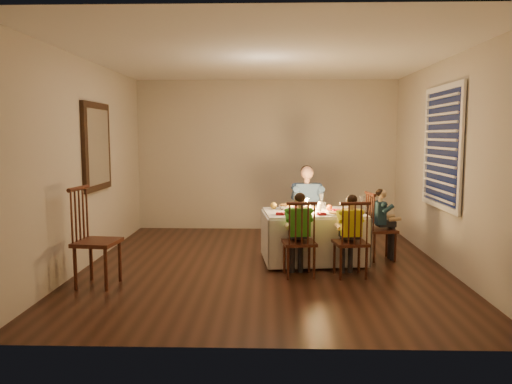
{
  "coord_description": "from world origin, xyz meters",
  "views": [
    {
      "loc": [
        0.07,
        -6.22,
        1.65
      ],
      "look_at": [
        -0.11,
        0.15,
        0.92
      ],
      "focal_mm": 35.0,
      "sensor_mm": 36.0,
      "label": 1
    }
  ],
  "objects_px": {
    "serving_bowl": "(287,207)",
    "chair_extra": "(99,285)",
    "chair_adult": "(306,250)",
    "chair_end": "(380,259)",
    "chair_near_left": "(299,276)",
    "adult": "(306,250)",
    "child_yellow": "(350,276)",
    "chair_near_right": "(350,276)",
    "child_green": "(299,276)",
    "dining_table": "(313,226)",
    "child_teal": "(380,259)"
  },
  "relations": [
    {
      "from": "chair_near_right",
      "to": "child_teal",
      "type": "distance_m",
      "value": 0.97
    },
    {
      "from": "chair_near_left",
      "to": "serving_bowl",
      "type": "relative_size",
      "value": 4.21
    },
    {
      "from": "chair_extra",
      "to": "child_green",
      "type": "relative_size",
      "value": 1.11
    },
    {
      "from": "chair_end",
      "to": "chair_extra",
      "type": "distance_m",
      "value": 3.59
    },
    {
      "from": "chair_end",
      "to": "adult",
      "type": "xyz_separation_m",
      "value": [
        -0.95,
        0.55,
        0.0
      ]
    },
    {
      "from": "adult",
      "to": "child_yellow",
      "type": "distance_m",
      "value": 1.43
    },
    {
      "from": "chair_near_left",
      "to": "chair_end",
      "type": "distance_m",
      "value": 1.4
    },
    {
      "from": "dining_table",
      "to": "child_teal",
      "type": "height_order",
      "value": "dining_table"
    },
    {
      "from": "dining_table",
      "to": "child_teal",
      "type": "bearing_deg",
      "value": 1.67
    },
    {
      "from": "chair_adult",
      "to": "adult",
      "type": "bearing_deg",
      "value": 0.0
    },
    {
      "from": "chair_end",
      "to": "adult",
      "type": "distance_m",
      "value": 1.1
    },
    {
      "from": "dining_table",
      "to": "chair_near_right",
      "type": "relative_size",
      "value": 1.52
    },
    {
      "from": "dining_table",
      "to": "chair_end",
      "type": "height_order",
      "value": "dining_table"
    },
    {
      "from": "child_green",
      "to": "serving_bowl",
      "type": "height_order",
      "value": "serving_bowl"
    },
    {
      "from": "chair_adult",
      "to": "chair_end",
      "type": "xyz_separation_m",
      "value": [
        0.95,
        -0.55,
        0.0
      ]
    },
    {
      "from": "chair_adult",
      "to": "chair_extra",
      "type": "bearing_deg",
      "value": -148.53
    },
    {
      "from": "adult",
      "to": "child_teal",
      "type": "height_order",
      "value": "adult"
    },
    {
      "from": "dining_table",
      "to": "chair_end",
      "type": "relative_size",
      "value": 1.52
    },
    {
      "from": "serving_bowl",
      "to": "chair_extra",
      "type": "bearing_deg",
      "value": -148.36
    },
    {
      "from": "chair_near_left",
      "to": "serving_bowl",
      "type": "distance_m",
      "value": 1.12
    },
    {
      "from": "chair_near_right",
      "to": "child_yellow",
      "type": "height_order",
      "value": "child_yellow"
    },
    {
      "from": "chair_adult",
      "to": "chair_near_right",
      "type": "xyz_separation_m",
      "value": [
        0.41,
        -1.37,
        0.0
      ]
    },
    {
      "from": "serving_bowl",
      "to": "child_green",
      "type": "bearing_deg",
      "value": -82.21
    },
    {
      "from": "child_green",
      "to": "chair_end",
      "type": "bearing_deg",
      "value": -151.3
    },
    {
      "from": "dining_table",
      "to": "chair_adult",
      "type": "relative_size",
      "value": 1.52
    },
    {
      "from": "chair_near_left",
      "to": "chair_extra",
      "type": "height_order",
      "value": "chair_extra"
    },
    {
      "from": "adult",
      "to": "child_yellow",
      "type": "relative_size",
      "value": 1.25
    },
    {
      "from": "chair_end",
      "to": "child_green",
      "type": "distance_m",
      "value": 1.4
    },
    {
      "from": "chair_extra",
      "to": "child_yellow",
      "type": "xyz_separation_m",
      "value": [
        2.83,
        0.44,
        0.0
      ]
    },
    {
      "from": "child_green",
      "to": "child_yellow",
      "type": "distance_m",
      "value": 0.6
    },
    {
      "from": "chair_adult",
      "to": "child_yellow",
      "type": "height_order",
      "value": "child_yellow"
    },
    {
      "from": "child_green",
      "to": "dining_table",
      "type": "bearing_deg",
      "value": -114.9
    },
    {
      "from": "chair_near_right",
      "to": "adult",
      "type": "distance_m",
      "value": 1.43
    },
    {
      "from": "child_teal",
      "to": "chair_adult",
      "type": "bearing_deg",
      "value": 51.21
    },
    {
      "from": "chair_adult",
      "to": "chair_end",
      "type": "distance_m",
      "value": 1.1
    },
    {
      "from": "dining_table",
      "to": "chair_extra",
      "type": "height_order",
      "value": "dining_table"
    },
    {
      "from": "serving_bowl",
      "to": "chair_adult",
      "type": "bearing_deg",
      "value": 58.59
    },
    {
      "from": "chair_adult",
      "to": "serving_bowl",
      "type": "relative_size",
      "value": 4.21
    },
    {
      "from": "chair_near_left",
      "to": "child_yellow",
      "type": "distance_m",
      "value": 0.6
    },
    {
      "from": "adult",
      "to": "child_green",
      "type": "xyz_separation_m",
      "value": [
        -0.19,
        -1.38,
        0.0
      ]
    },
    {
      "from": "chair_near_left",
      "to": "child_green",
      "type": "distance_m",
      "value": 0.0
    },
    {
      "from": "dining_table",
      "to": "child_yellow",
      "type": "xyz_separation_m",
      "value": [
        0.38,
        -0.69,
        -0.47
      ]
    },
    {
      "from": "chair_near_right",
      "to": "adult",
      "type": "xyz_separation_m",
      "value": [
        -0.41,
        1.37,
        0.0
      ]
    },
    {
      "from": "child_green",
      "to": "serving_bowl",
      "type": "relative_size",
      "value": 4.62
    },
    {
      "from": "chair_near_left",
      "to": "chair_extra",
      "type": "relative_size",
      "value": 0.82
    },
    {
      "from": "dining_table",
      "to": "chair_near_right",
      "type": "xyz_separation_m",
      "value": [
        0.38,
        -0.69,
        -0.47
      ]
    },
    {
      "from": "chair_near_left",
      "to": "child_yellow",
      "type": "height_order",
      "value": "child_yellow"
    },
    {
      "from": "chair_adult",
      "to": "child_green",
      "type": "relative_size",
      "value": 0.91
    },
    {
      "from": "chair_near_left",
      "to": "serving_bowl",
      "type": "height_order",
      "value": "serving_bowl"
    },
    {
      "from": "adult",
      "to": "serving_bowl",
      "type": "distance_m",
      "value": 0.91
    }
  ]
}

